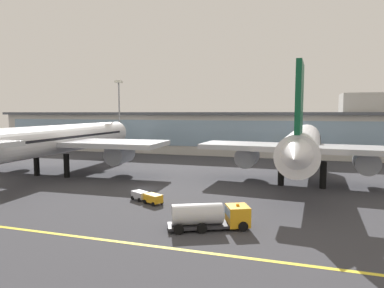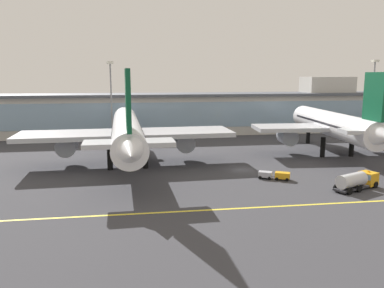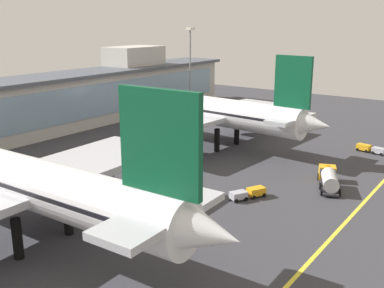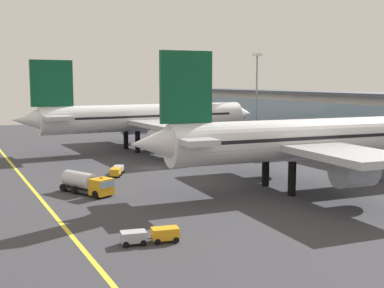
% 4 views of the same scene
% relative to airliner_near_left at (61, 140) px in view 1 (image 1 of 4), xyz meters
% --- Properties ---
extents(ground_plane, '(208.05, 208.05, 0.00)m').
position_rel_airliner_near_left_xyz_m(ground_plane, '(22.80, -7.78, -7.23)').
color(ground_plane, '#38383D').
extents(taxiway_centreline_stripe, '(166.44, 0.50, 0.01)m').
position_rel_airliner_near_left_xyz_m(taxiway_centreline_stripe, '(22.80, -29.78, -7.22)').
color(taxiway_centreline_stripe, yellow).
rests_on(taxiway_centreline_stripe, ground).
extents(terminal_building, '(151.61, 14.00, 18.21)m').
position_rel_airliner_near_left_xyz_m(terminal_building, '(24.54, 42.58, -0.32)').
color(terminal_building, beige).
rests_on(terminal_building, ground).
extents(airliner_near_left, '(44.58, 57.65, 19.78)m').
position_rel_airliner_near_left_xyz_m(airliner_near_left, '(0.00, 0.00, 0.00)').
color(airliner_near_left, black).
rests_on(airliner_near_left, ground).
extents(airliner_near_right, '(37.93, 48.90, 19.37)m').
position_rel_airliner_near_left_xyz_m(airliner_near_right, '(48.41, 4.35, -0.14)').
color(airliner_near_right, black).
rests_on(airliner_near_right, ground).
extents(fuel_tanker_truck, '(9.24, 5.99, 2.90)m').
position_rel_airliner_near_left_xyz_m(fuel_tanker_truck, '(38.17, -23.40, -5.72)').
color(fuel_tanker_truck, black).
rests_on(fuel_tanker_truck, ground).
extents(baggage_tug_near, '(5.67, 4.00, 1.40)m').
position_rel_airliner_near_left_xyz_m(baggage_tug_near, '(26.68, -15.45, -6.44)').
color(baggage_tug_near, black).
rests_on(baggage_tug_near, ground).
extents(apron_light_mast_centre, '(1.80, 1.80, 22.62)m').
position_rel_airliner_near_left_xyz_m(apron_light_mast_centre, '(-4.65, 32.86, 7.67)').
color(apron_light_mast_centre, gray).
rests_on(apron_light_mast_centre, ground).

